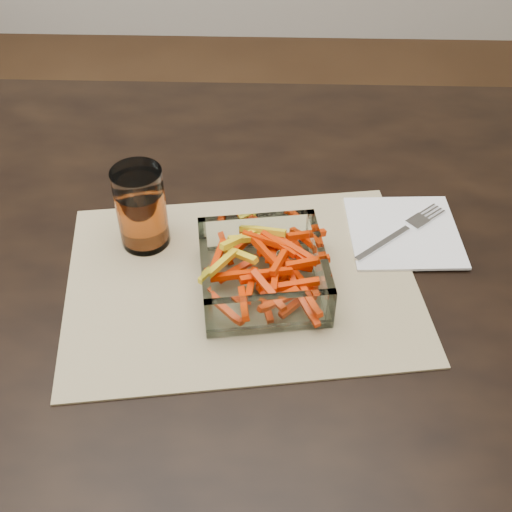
# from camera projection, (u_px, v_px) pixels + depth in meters

# --- Properties ---
(dining_table) EXTENTS (1.60, 0.90, 0.75)m
(dining_table) POSITION_uv_depth(u_px,v_px,m) (156.00, 287.00, 0.95)
(dining_table) COLOR black
(dining_table) RESTS_ON ground
(placemat) EXTENTS (0.49, 0.39, 0.00)m
(placemat) POSITION_uv_depth(u_px,v_px,m) (242.00, 281.00, 0.83)
(placemat) COLOR tan
(placemat) RESTS_ON dining_table
(glass_bowl) EXTENTS (0.17, 0.17, 0.06)m
(glass_bowl) POSITION_uv_depth(u_px,v_px,m) (263.00, 274.00, 0.81)
(glass_bowl) COLOR white
(glass_bowl) RESTS_ON placemat
(tumbler) EXTENTS (0.07, 0.07, 0.12)m
(tumbler) POSITION_uv_depth(u_px,v_px,m) (142.00, 210.00, 0.85)
(tumbler) COLOR white
(tumbler) RESTS_ON placemat
(napkin) EXTENTS (0.16, 0.16, 0.00)m
(napkin) POSITION_uv_depth(u_px,v_px,m) (404.00, 232.00, 0.90)
(napkin) COLOR white
(napkin) RESTS_ON placemat
(fork) EXTENTS (0.14, 0.12, 0.00)m
(fork) POSITION_uv_depth(u_px,v_px,m) (403.00, 231.00, 0.89)
(fork) COLOR silver
(fork) RESTS_ON napkin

